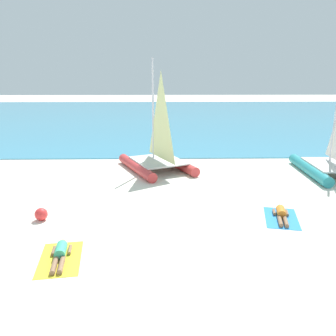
{
  "coord_description": "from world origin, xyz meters",
  "views": [
    {
      "loc": [
        -0.26,
        -8.43,
        4.94
      ],
      "look_at": [
        0.0,
        5.23,
        1.2
      ],
      "focal_mm": 37.76,
      "sensor_mm": 36.0,
      "label": 1
    }
  ],
  "objects": [
    {
      "name": "sunbather_middle",
      "position": [
        3.93,
        2.97,
        0.13
      ],
      "size": [
        0.73,
        1.56,
        0.3
      ],
      "rotation": [
        0.0,
        0.0,
        -0.22
      ],
      "color": "orange",
      "rests_on": "towel_middle"
    },
    {
      "name": "towel_middle",
      "position": [
        3.91,
        2.9,
        0.01
      ],
      "size": [
        1.49,
        2.09,
        0.01
      ],
      "primitive_type": "cube",
      "rotation": [
        0.0,
        0.0,
        -0.22
      ],
      "color": "#338CD8",
      "rests_on": "ground"
    },
    {
      "name": "sailboat_red",
      "position": [
        -0.46,
        9.24,
        0.83
      ],
      "size": [
        4.25,
        5.03,
        5.6
      ],
      "rotation": [
        0.0,
        0.0,
        0.42
      ],
      "color": "#CC3838",
      "rests_on": "ground"
    },
    {
      "name": "sunbather_left",
      "position": [
        -3.05,
        0.33,
        0.13
      ],
      "size": [
        0.63,
        1.57,
        0.3
      ],
      "rotation": [
        0.0,
        0.0,
        0.14
      ],
      "color": "#3FB28C",
      "rests_on": "towel_left"
    },
    {
      "name": "ocean_water",
      "position": [
        0.0,
        31.63,
        0.03
      ],
      "size": [
        120.0,
        40.0,
        0.05
      ],
      "primitive_type": "cube",
      "color": "teal",
      "rests_on": "ground"
    },
    {
      "name": "towel_left",
      "position": [
        -3.04,
        0.26,
        0.01
      ],
      "size": [
        1.36,
        2.04,
        0.01
      ],
      "primitive_type": "cube",
      "rotation": [
        0.0,
        0.0,
        0.14
      ],
      "color": "yellow",
      "rests_on": "ground"
    },
    {
      "name": "sailboat_teal",
      "position": [
        8.26,
        8.15,
        0.88
      ],
      "size": [
        2.97,
        4.57,
        5.89
      ],
      "rotation": [
        0.0,
        0.0,
        -0.02
      ],
      "color": "teal",
      "rests_on": "ground"
    },
    {
      "name": "beach_ball",
      "position": [
        -4.4,
        2.9,
        0.22
      ],
      "size": [
        0.44,
        0.44,
        0.44
      ],
      "primitive_type": "sphere",
      "color": "red",
      "rests_on": "ground"
    },
    {
      "name": "ground_plane",
      "position": [
        0.0,
        10.0,
        0.0
      ],
      "size": [
        120.0,
        120.0,
        0.0
      ],
      "primitive_type": "plane",
      "color": "silver"
    }
  ]
}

